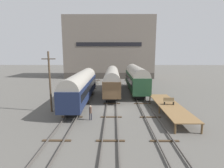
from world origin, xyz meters
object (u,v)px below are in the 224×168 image
(train_car_green, at_px, (136,77))
(person_worker, at_px, (90,111))
(bench, at_px, (169,101))
(utility_pole, at_px, (50,81))
(train_car_brown, at_px, (112,79))
(train_car_navy, at_px, (81,85))

(train_car_green, relative_size, person_worker, 8.87)
(bench, xyz_separation_m, utility_pole, (-15.79, 0.31, 2.59))
(train_car_green, height_order, person_worker, train_car_green)
(bench, height_order, person_worker, bench)
(bench, distance_m, person_worker, 10.45)
(bench, relative_size, person_worker, 0.77)
(train_car_brown, xyz_separation_m, bench, (7.62, -11.42, -1.21))
(bench, bearing_deg, train_car_green, 102.06)
(train_car_navy, relative_size, person_worker, 9.51)
(train_car_green, xyz_separation_m, utility_pole, (-13.03, -12.60, 1.18))
(utility_pole, bearing_deg, train_car_green, 44.02)
(train_car_navy, xyz_separation_m, bench, (12.49, -4.79, -1.20))
(train_car_navy, distance_m, utility_pole, 5.73)
(train_car_brown, distance_m, utility_pole, 13.86)
(train_car_brown, height_order, utility_pole, utility_pole)
(train_car_brown, xyz_separation_m, utility_pole, (-8.16, -11.11, 1.37))
(train_car_navy, xyz_separation_m, utility_pole, (-3.30, -4.48, 1.39))
(train_car_green, bearing_deg, utility_pole, -135.98)
(train_car_green, height_order, utility_pole, utility_pole)
(train_car_navy, bearing_deg, person_worker, -72.22)
(person_worker, xyz_separation_m, utility_pole, (-5.72, 3.07, 3.11))
(train_car_green, xyz_separation_m, train_car_brown, (-4.87, -1.48, -0.19))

